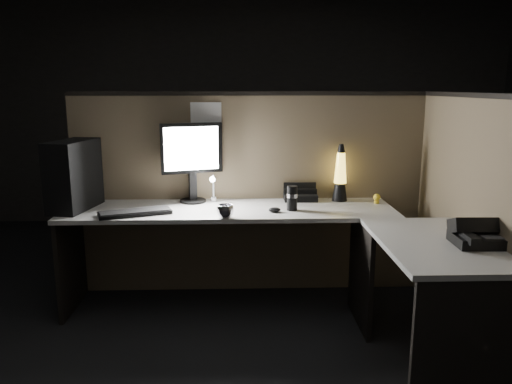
{
  "coord_description": "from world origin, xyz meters",
  "views": [
    {
      "loc": [
        -0.08,
        -2.8,
        1.57
      ],
      "look_at": [
        0.03,
        0.35,
        0.9
      ],
      "focal_mm": 35.0,
      "sensor_mm": 36.0,
      "label": 1
    }
  ],
  "objects_px": {
    "pc_tower": "(74,175)",
    "keyboard": "(135,213)",
    "monitor": "(192,155)",
    "lava_lamp": "(340,177)",
    "desk_phone": "(476,234)"
  },
  "relations": [
    {
      "from": "desk_phone",
      "to": "keyboard",
      "type": "bearing_deg",
      "value": 162.4
    },
    {
      "from": "pc_tower",
      "to": "keyboard",
      "type": "bearing_deg",
      "value": -10.34
    },
    {
      "from": "pc_tower",
      "to": "desk_phone",
      "type": "relative_size",
      "value": 1.72
    },
    {
      "from": "pc_tower",
      "to": "lava_lamp",
      "type": "bearing_deg",
      "value": 16.84
    },
    {
      "from": "lava_lamp",
      "to": "desk_phone",
      "type": "xyz_separation_m",
      "value": [
        0.53,
        -1.07,
        -0.12
      ]
    },
    {
      "from": "lava_lamp",
      "to": "pc_tower",
      "type": "bearing_deg",
      "value": -174.24
    },
    {
      "from": "monitor",
      "to": "lava_lamp",
      "type": "distance_m",
      "value": 1.1
    },
    {
      "from": "keyboard",
      "to": "desk_phone",
      "type": "bearing_deg",
      "value": -39.88
    },
    {
      "from": "monitor",
      "to": "keyboard",
      "type": "xyz_separation_m",
      "value": [
        -0.35,
        -0.37,
        -0.34
      ]
    },
    {
      "from": "monitor",
      "to": "lava_lamp",
      "type": "height_order",
      "value": "monitor"
    },
    {
      "from": "pc_tower",
      "to": "keyboard",
      "type": "height_order",
      "value": "pc_tower"
    },
    {
      "from": "keyboard",
      "to": "monitor",
      "type": "bearing_deg",
      "value": 25.89
    },
    {
      "from": "pc_tower",
      "to": "monitor",
      "type": "relative_size",
      "value": 0.82
    },
    {
      "from": "monitor",
      "to": "keyboard",
      "type": "relative_size",
      "value": 1.22
    },
    {
      "from": "pc_tower",
      "to": "monitor",
      "type": "bearing_deg",
      "value": 24.82
    }
  ]
}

